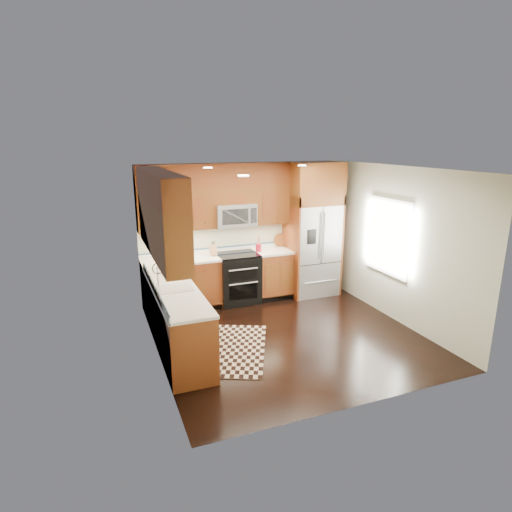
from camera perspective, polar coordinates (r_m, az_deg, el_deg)
name	(u,v)px	position (r m, az deg, el deg)	size (l,w,h in m)	color
ground	(287,335)	(6.93, 4.13, -10.46)	(4.00, 4.00, 0.00)	black
wall_back	(244,231)	(8.27, -1.64, 3.37)	(4.00, 0.02, 2.60)	beige
wall_left	(154,270)	(5.92, -13.42, -1.88)	(0.02, 4.00, 2.60)	beige
wall_right	(396,245)	(7.53, 18.21, 1.42)	(0.02, 4.00, 2.60)	beige
window	(388,237)	(7.65, 17.20, 2.48)	(0.04, 1.10, 1.30)	white
base_cabinets	(197,300)	(7.16, -7.93, -5.78)	(2.85, 3.00, 0.90)	brown
countertop	(202,270)	(7.14, -7.18, -1.81)	(2.86, 3.01, 0.04)	white
upper_cabinets	(195,203)	(6.96, -8.13, 7.04)	(2.85, 3.00, 1.15)	brown
range	(238,278)	(8.10, -2.46, -2.97)	(0.76, 0.67, 0.95)	black
microwave	(235,215)	(7.93, -2.87, 5.50)	(0.76, 0.40, 0.42)	#B2B2B7
refrigerator	(313,229)	(8.46, 7.55, 3.54)	(0.98, 0.75, 2.60)	#B2B2B7
sink_faucet	(172,285)	(6.26, -11.15, -3.75)	(0.54, 0.44, 0.37)	#B2B2B7
rug	(231,349)	(6.49, -3.34, -12.24)	(0.99, 1.65, 0.01)	black
knife_block	(213,250)	(7.89, -5.72, 0.83)	(0.11, 0.14, 0.26)	tan
utensil_crock	(259,246)	(8.12, 0.34, 1.32)	(0.11, 0.11, 0.31)	#B0152E
cutting_board	(280,246)	(8.57, 3.25, 1.37)	(0.26, 0.26, 0.02)	brown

